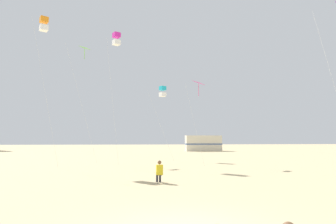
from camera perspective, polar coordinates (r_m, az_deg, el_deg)
kite_flyer_standing at (r=15.49m, az=-1.72°, el=-11.45°), size 0.35×0.52×1.16m
kite_box_orange at (r=26.88m, az=-23.12°, el=15.50°), size 2.03×2.03×12.21m
kite_diamond_rainbow at (r=25.94m, az=5.95°, el=5.16°), size 1.88×1.88×7.41m
kite_box_magenta at (r=28.16m, az=-10.06°, el=13.86°), size 1.28×1.27×12.05m
kite_diamond_lime at (r=31.77m, az=-16.06°, el=11.07°), size 3.26×2.31×11.85m
kite_box_cyan at (r=32.11m, az=-1.06°, el=4.02°), size 2.77×2.15×8.02m
rv_van_cream at (r=53.44m, az=6.90°, el=-6.10°), size 6.49×2.47×2.80m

